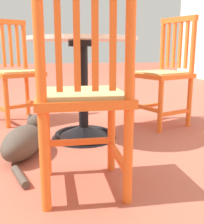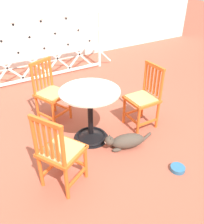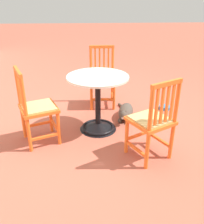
% 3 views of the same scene
% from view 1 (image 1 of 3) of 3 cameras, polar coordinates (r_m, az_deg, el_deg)
% --- Properties ---
extents(ground_plane, '(24.00, 24.00, 0.00)m').
position_cam_1_polar(ground_plane, '(2.05, -8.20, -5.91)').
color(ground_plane, '#AD5642').
extents(cafe_table, '(0.76, 0.76, 0.73)m').
position_cam_1_polar(cafe_table, '(2.05, -3.78, 2.40)').
color(cafe_table, black).
rests_on(cafe_table, ground_plane).
extents(orange_chair_near_fence, '(0.54, 0.54, 0.91)m').
position_cam_1_polar(orange_chair_near_fence, '(2.68, -17.19, 7.46)').
color(orange_chair_near_fence, orange).
rests_on(orange_chair_near_fence, ground_plane).
extents(orange_chair_facing_out, '(0.41, 0.41, 0.91)m').
position_cam_1_polar(orange_chair_facing_out, '(1.23, -3.89, 2.70)').
color(orange_chair_facing_out, orange).
rests_on(orange_chair_facing_out, ground_plane).
extents(orange_chair_by_planter, '(0.52, 0.52, 0.91)m').
position_cam_1_polar(orange_chair_by_planter, '(2.47, 12.43, 7.35)').
color(orange_chair_by_planter, orange).
rests_on(orange_chair_by_planter, ground_plane).
extents(tabby_cat, '(0.75, 0.31, 0.23)m').
position_cam_1_polar(tabby_cat, '(1.81, -15.30, -5.54)').
color(tabby_cat, '#4C4238').
rests_on(tabby_cat, ground_plane).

